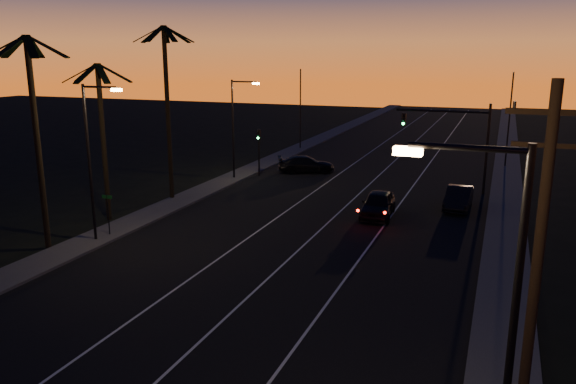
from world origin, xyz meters
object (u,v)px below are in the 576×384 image
at_px(lead_car, 378,204).
at_px(right_car, 459,198).
at_px(cross_car, 306,164).
at_px(utility_pole, 537,265).
at_px(signal_mast, 456,131).

relative_size(lead_car, right_car, 1.18).
bearing_deg(lead_car, cross_car, 127.77).
relative_size(right_car, cross_car, 0.85).
bearing_deg(lead_car, utility_pole, -68.08).
distance_m(lead_car, right_car, 6.25).
height_order(utility_pole, signal_mast, utility_pole).
distance_m(utility_pole, lead_car, 23.07).
bearing_deg(right_car, cross_car, 150.44).
height_order(right_car, cross_car, right_car).
bearing_deg(cross_car, utility_pole, -61.75).
relative_size(signal_mast, lead_car, 1.28).
xyz_separation_m(signal_mast, cross_car, (-13.23, 2.94, -4.02)).
distance_m(signal_mast, cross_car, 14.13).
bearing_deg(cross_car, lead_car, -52.23).
height_order(utility_pole, right_car, utility_pole).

